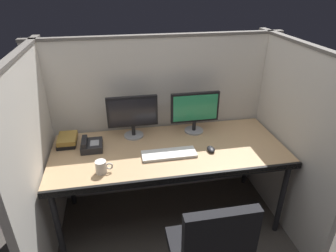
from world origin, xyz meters
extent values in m
plane|color=#423D38|center=(0.00, 0.00, 0.00)|extent=(8.00, 8.00, 0.00)
cube|color=beige|center=(0.00, 0.74, 0.78)|extent=(2.20, 0.05, 1.55)
cube|color=#605B56|center=(0.00, 0.74, 1.56)|extent=(2.21, 0.06, 0.02)
cube|color=beige|center=(-0.99, 0.20, 0.78)|extent=(0.05, 1.40, 1.55)
cube|color=#605B56|center=(-0.99, 0.20, 1.56)|extent=(0.06, 1.41, 0.02)
cube|color=beige|center=(0.99, 0.20, 0.78)|extent=(0.05, 1.40, 1.55)
cube|color=#605B56|center=(0.99, 0.20, 1.56)|extent=(0.06, 1.41, 0.02)
cube|color=tan|center=(0.00, 0.30, 0.72)|extent=(1.90, 0.80, 0.04)
cube|color=black|center=(0.00, -0.09, 0.72)|extent=(1.90, 0.02, 0.05)
cylinder|color=black|center=(-0.89, -0.04, 0.35)|extent=(0.04, 0.04, 0.70)
cylinder|color=black|center=(0.89, -0.04, 0.35)|extent=(0.04, 0.04, 0.70)
cylinder|color=black|center=(-0.89, 0.64, 0.35)|extent=(0.04, 0.04, 0.70)
cylinder|color=black|center=(0.89, 0.64, 0.35)|extent=(0.04, 0.04, 0.70)
cube|color=black|center=(0.08, -0.71, 0.73)|extent=(0.40, 0.06, 0.48)
cylinder|color=gray|center=(-0.27, 0.56, 0.75)|extent=(0.17, 0.17, 0.01)
cylinder|color=black|center=(-0.27, 0.56, 0.80)|extent=(0.03, 0.03, 0.09)
cube|color=black|center=(-0.27, 0.56, 0.98)|extent=(0.43, 0.03, 0.27)
cube|color=black|center=(-0.27, 0.54, 0.98)|extent=(0.39, 0.01, 0.23)
cylinder|color=gray|center=(0.28, 0.55, 0.75)|extent=(0.17, 0.17, 0.01)
cylinder|color=black|center=(0.28, 0.55, 0.80)|extent=(0.03, 0.03, 0.09)
cube|color=black|center=(0.28, 0.55, 0.98)|extent=(0.43, 0.03, 0.27)
cube|color=#268C59|center=(0.28, 0.53, 0.98)|extent=(0.39, 0.01, 0.23)
cube|color=silver|center=(-0.02, 0.20, 0.75)|extent=(0.43, 0.15, 0.02)
ellipsoid|color=black|center=(0.32, 0.19, 0.76)|extent=(0.06, 0.10, 0.03)
cylinder|color=#59595B|center=(0.32, 0.21, 0.77)|extent=(0.01, 0.01, 0.01)
cylinder|color=silver|center=(-0.54, 0.06, 0.79)|extent=(0.08, 0.08, 0.09)
torus|color=silver|center=(-0.48, 0.06, 0.79)|extent=(0.06, 0.01, 0.06)
cube|color=black|center=(-0.62, 0.41, 0.77)|extent=(0.17, 0.19, 0.06)
cube|color=black|center=(-0.68, 0.41, 0.81)|extent=(0.04, 0.17, 0.03)
cube|color=gray|center=(-0.60, 0.40, 0.80)|extent=(0.07, 0.09, 0.00)
cube|color=black|center=(-0.83, 0.53, 0.76)|extent=(0.15, 0.21, 0.04)
cube|color=olive|center=(-0.82, 0.52, 0.80)|extent=(0.15, 0.21, 0.04)
camera|label=1|loc=(-0.38, -1.71, 2.00)|focal=31.18mm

